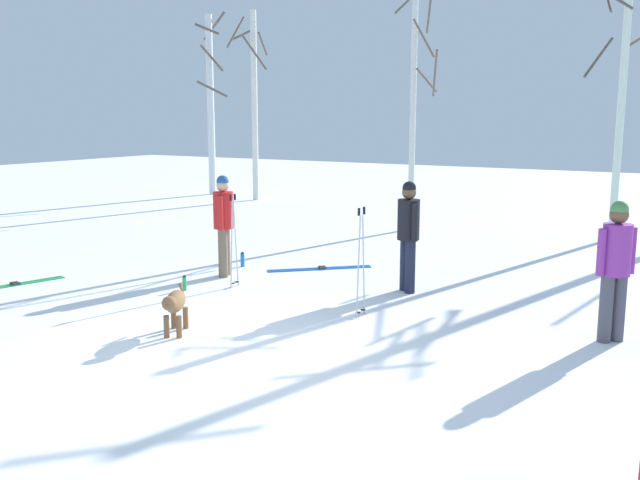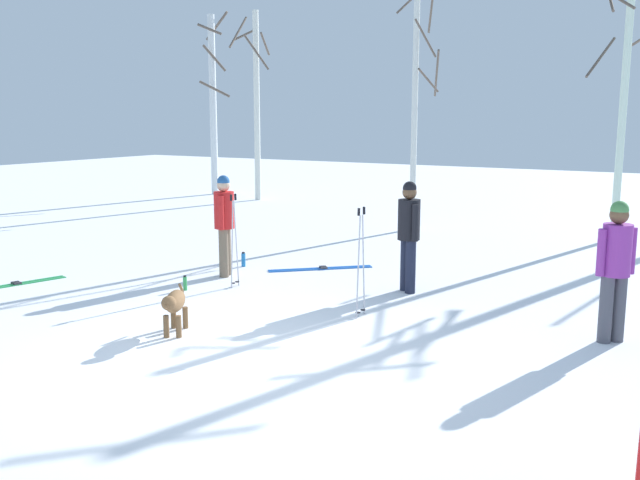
{
  "view_description": "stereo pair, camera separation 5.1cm",
  "coord_description": "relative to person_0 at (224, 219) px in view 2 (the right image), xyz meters",
  "views": [
    {
      "loc": [
        4.53,
        -6.08,
        2.7
      ],
      "look_at": [
        -0.31,
        2.19,
        1.0
      ],
      "focal_mm": 39.59,
      "sensor_mm": 36.0,
      "label": 1
    },
    {
      "loc": [
        4.57,
        -6.05,
        2.7
      ],
      "look_at": [
        -0.31,
        2.19,
        1.0
      ],
      "focal_mm": 39.59,
      "sensor_mm": 36.0,
      "label": 2
    }
  ],
  "objects": [
    {
      "name": "ski_poles_0",
      "position": [
        3.11,
        -1.0,
        -0.18
      ],
      "size": [
        0.07,
        0.26,
        1.49
      ],
      "color": "#B2B2BC",
      "rests_on": "ground_plane"
    },
    {
      "name": "dog",
      "position": [
        1.47,
        -2.88,
        -0.59
      ],
      "size": [
        0.5,
        0.8,
        0.57
      ],
      "color": "brown",
      "rests_on": "ground_plane"
    },
    {
      "name": "birch_tree_2",
      "position": [
        0.78,
        6.22,
        1.98
      ],
      "size": [
        1.25,
        1.15,
        5.78
      ],
      "color": "silver",
      "rests_on": "ground_plane"
    },
    {
      "name": "ski_pair_lying_0",
      "position": [
        -2.52,
        -2.28,
        -0.97
      ],
      "size": [
        0.61,
        1.68,
        0.05
      ],
      "color": "green",
      "rests_on": "ground_plane"
    },
    {
      "name": "birch_tree_1",
      "position": [
        -5.92,
        9.19,
        2.15
      ],
      "size": [
        1.3,
        1.33,
        5.9
      ],
      "color": "silver",
      "rests_on": "ground_plane"
    },
    {
      "name": "water_bottle_1",
      "position": [
        -0.19,
        0.76,
        -0.85
      ],
      "size": [
        0.07,
        0.07,
        0.26
      ],
      "color": "#1E72BF",
      "rests_on": "ground_plane"
    },
    {
      "name": "ski_pair_lying_1",
      "position": [
        1.13,
        1.29,
        -0.97
      ],
      "size": [
        1.48,
        1.41,
        0.05
      ],
      "color": "blue",
      "rests_on": "ground_plane"
    },
    {
      "name": "person_2",
      "position": [
        6.21,
        -0.43,
        0.0
      ],
      "size": [
        0.39,
        0.4,
        1.72
      ],
      "color": "#4C4C56",
      "rests_on": "ground_plane"
    },
    {
      "name": "birch_tree_3",
      "position": [
        5.11,
        7.17,
        2.11
      ],
      "size": [
        1.8,
        1.64,
        5.8
      ],
      "color": "silver",
      "rests_on": "ground_plane"
    },
    {
      "name": "water_bottle_0",
      "position": [
        0.08,
        -1.12,
        -0.87
      ],
      "size": [
        0.06,
        0.06,
        0.24
      ],
      "color": "green",
      "rests_on": "ground_plane"
    },
    {
      "name": "ground_plane",
      "position": [
        2.79,
        -3.21,
        -0.98
      ],
      "size": [
        60.0,
        60.0,
        0.0
      ],
      "primitive_type": "plane",
      "color": "white"
    },
    {
      "name": "person_1",
      "position": [
        3.11,
        0.58,
        0.0
      ],
      "size": [
        0.42,
        0.38,
        1.72
      ],
      "color": "#1E2338",
      "rests_on": "ground_plane"
    },
    {
      "name": "birch_tree_0",
      "position": [
        -8.16,
        9.81,
        2.16
      ],
      "size": [
        1.24,
        1.24,
        6.14
      ],
      "color": "silver",
      "rests_on": "ground_plane"
    },
    {
      "name": "ski_poles_1",
      "position": [
        0.62,
        -0.54,
        -0.19
      ],
      "size": [
        0.07,
        0.21,
        1.49
      ],
      "color": "#B2B2BC",
      "rests_on": "ground_plane"
    },
    {
      "name": "person_0",
      "position": [
        0.0,
        0.0,
        0.0
      ],
      "size": [
        0.34,
        0.49,
        1.72
      ],
      "color": "#72604C",
      "rests_on": "ground_plane"
    }
  ]
}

